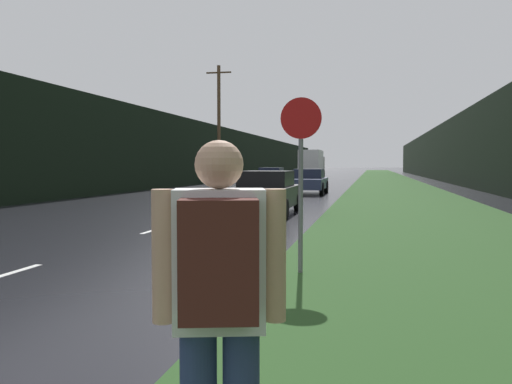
{
  "coord_description": "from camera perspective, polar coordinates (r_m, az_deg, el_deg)",
  "views": [
    {
      "loc": [
        5.3,
        -0.63,
        1.63
      ],
      "look_at": [
        2.21,
        13.71,
        0.89
      ],
      "focal_mm": 38.0,
      "sensor_mm": 36.0,
      "label": 1
    }
  ],
  "objects": [
    {
      "name": "utility_pole_far",
      "position": [
        38.69,
        -3.92,
        7.07
      ],
      "size": [
        1.8,
        0.24,
        8.61
      ],
      "color": "#4C3823",
      "rests_on": "ground_plane"
    },
    {
      "name": "delivery_truck",
      "position": [
        66.04,
        5.91,
        3.01
      ],
      "size": [
        2.54,
        8.76,
        3.32
      ],
      "color": "gray",
      "rests_on": "ground_plane"
    },
    {
      "name": "car_passing_near",
      "position": [
        17.75,
        1.0,
        -0.06
      ],
      "size": [
        1.94,
        4.68,
        1.42
      ],
      "rotation": [
        0.0,
        0.0,
        3.14
      ],
      "color": "black",
      "rests_on": "ground_plane"
    },
    {
      "name": "lane_stripe_c",
      "position": [
        14.42,
        -9.53,
        -3.61
      ],
      "size": [
        0.12,
        3.0,
        0.01
      ],
      "primitive_type": "cube",
      "color": "silver",
      "rests_on": "ground_plane"
    },
    {
      "name": "treeline_far_side",
      "position": [
        52.82,
        -4.42,
        3.98
      ],
      "size": [
        2.0,
        140.0,
        5.24
      ],
      "primitive_type": "cube",
      "color": "black",
      "rests_on": "ground_plane"
    },
    {
      "name": "car_passing_far",
      "position": [
        30.01,
        5.58,
        1.14
      ],
      "size": [
        1.89,
        4.54,
        1.38
      ],
      "rotation": [
        0.0,
        0.0,
        3.14
      ],
      "color": "#2D3856",
      "rests_on": "ground_plane"
    },
    {
      "name": "car_oncoming",
      "position": [
        39.49,
        1.67,
        1.59
      ],
      "size": [
        1.88,
        4.32,
        1.41
      ],
      "color": "#2D3856",
      "rests_on": "ground_plane"
    },
    {
      "name": "grass_verge",
      "position": [
        40.68,
        14.17,
        0.54
      ],
      "size": [
        6.0,
        240.0,
        0.02
      ],
      "primitive_type": "cube",
      "color": "#26471E",
      "rests_on": "ground_plane"
    },
    {
      "name": "lane_stripe_e",
      "position": [
        27.86,
        1.16,
        -0.44
      ],
      "size": [
        0.12,
        3.0,
        0.01
      ],
      "primitive_type": "cube",
      "color": "silver",
      "rests_on": "ground_plane"
    },
    {
      "name": "lane_stripe_d",
      "position": [
        21.05,
        -2.48,
        -1.53
      ],
      "size": [
        0.12,
        3.0,
        0.01
      ],
      "primitive_type": "cube",
      "color": "silver",
      "rests_on": "ground_plane"
    },
    {
      "name": "treeline_near_side",
      "position": [
        51.18,
        20.55,
        4.03
      ],
      "size": [
        2.0,
        140.0,
        5.58
      ],
      "primitive_type": "cube",
      "color": "black",
      "rests_on": "ground_plane"
    },
    {
      "name": "stop_sign",
      "position": [
        8.06,
        4.74,
        2.47
      ],
      "size": [
        0.61,
        0.07,
        2.62
      ],
      "color": "slate",
      "rests_on": "ground_plane"
    },
    {
      "name": "hitchhiker_with_backpack",
      "position": [
        2.48,
        -3.87,
        -11.9
      ],
      "size": [
        0.59,
        0.49,
        1.74
      ],
      "rotation": [
        0.0,
        0.0,
        0.27
      ],
      "color": "navy",
      "rests_on": "ground_plane"
    }
  ]
}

